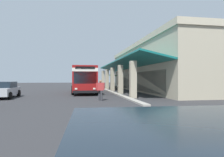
% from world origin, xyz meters
% --- Properties ---
extents(ground, '(120.00, 120.00, 0.00)m').
position_xyz_m(ground, '(0.00, 8.00, 0.00)').
color(ground, '#2D2D30').
extents(curb_strip, '(31.69, 0.50, 0.12)m').
position_xyz_m(curb_strip, '(2.52, 3.05, 0.06)').
color(curb_strip, '#9E998E').
rests_on(curb_strip, ground).
extents(plaza_building, '(26.71, 15.67, 6.67)m').
position_xyz_m(plaza_building, '(2.52, 12.67, 3.34)').
color(plaza_building, '#B2A88E').
rests_on(plaza_building, ground).
extents(transit_bus, '(11.24, 2.95, 3.34)m').
position_xyz_m(transit_bus, '(4.97, -0.42, 1.85)').
color(transit_bus, maroon).
rests_on(transit_bus, ground).
extents(parked_sedan_silver, '(4.48, 2.16, 1.47)m').
position_xyz_m(parked_sedan_silver, '(10.99, -7.80, 0.75)').
color(parked_sedan_silver, '#B2B5BA').
rests_on(parked_sedan_silver, ground).
extents(pedestrian, '(0.46, 0.65, 1.65)m').
position_xyz_m(pedestrian, '(14.64, 0.54, 0.92)').
color(pedestrian, '#38383D').
rests_on(pedestrian, ground).
extents(potted_palm, '(1.86, 1.77, 2.47)m').
position_xyz_m(potted_palm, '(-1.59, 4.51, 0.59)').
color(potted_palm, '#4C4742').
rests_on(potted_palm, ground).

